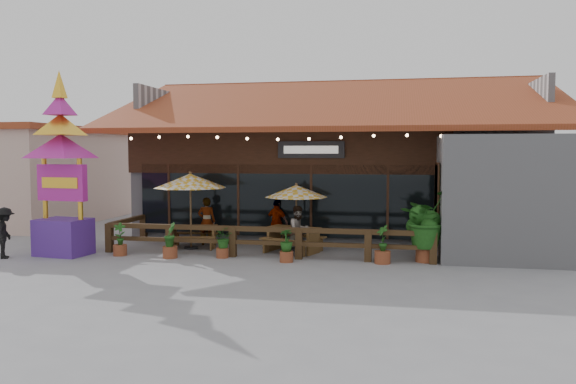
% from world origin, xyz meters
% --- Properties ---
extents(ground, '(100.00, 100.00, 0.00)m').
position_xyz_m(ground, '(0.00, 0.00, 0.00)').
color(ground, gray).
rests_on(ground, ground).
extents(restaurant_building, '(15.50, 14.73, 6.09)m').
position_xyz_m(restaurant_building, '(0.26, 6.61, 2.21)').
color(restaurant_building, '#A9A9AE').
rests_on(restaurant_building, ground).
extents(patio_railing, '(10.00, 2.60, 0.92)m').
position_xyz_m(patio_railing, '(-2.25, -0.27, 0.61)').
color(patio_railing, '#432E18').
rests_on(patio_railing, ground).
extents(neighbor_building, '(8.40, 8.40, 4.22)m').
position_xyz_m(neighbor_building, '(-15.00, 6.00, 2.14)').
color(neighbor_building, '#C7AB96').
rests_on(neighbor_building, ground).
extents(umbrella_left, '(2.91, 2.91, 2.51)m').
position_xyz_m(umbrella_left, '(-4.24, 0.61, 2.19)').
color(umbrella_left, brown).
rests_on(umbrella_left, ground).
extents(umbrella_right, '(2.47, 2.47, 2.15)m').
position_xyz_m(umbrella_right, '(-0.85, 1.03, 1.87)').
color(umbrella_right, brown).
rests_on(umbrella_right, ground).
extents(picnic_table_left, '(1.74, 1.59, 0.72)m').
position_xyz_m(picnic_table_left, '(-4.21, 0.79, 0.48)').
color(picnic_table_left, brown).
rests_on(picnic_table_left, ground).
extents(picnic_table_right, '(2.01, 1.88, 0.78)m').
position_xyz_m(picnic_table_right, '(-0.87, 0.60, 0.53)').
color(picnic_table_right, brown).
rests_on(picnic_table_right, ground).
extents(thai_sign_tower, '(2.46, 2.46, 5.96)m').
position_xyz_m(thai_sign_tower, '(-7.62, -1.20, 3.15)').
color(thai_sign_tower, '#4D2588').
rests_on(thai_sign_tower, ground).
extents(tropical_plant, '(1.93, 1.97, 2.06)m').
position_xyz_m(tropical_plant, '(3.11, -0.22, 1.18)').
color(tropical_plant, brown).
rests_on(tropical_plant, ground).
extents(diner_a, '(0.64, 0.48, 1.61)m').
position_xyz_m(diner_a, '(-3.96, 1.36, 0.81)').
color(diner_a, '#3B1F12').
rests_on(diner_a, ground).
extents(diner_b, '(0.92, 0.91, 1.50)m').
position_xyz_m(diner_b, '(-0.61, 0.10, 0.75)').
color(diner_b, '#3B1F12').
rests_on(diner_b, ground).
extents(diner_c, '(0.98, 0.78, 1.55)m').
position_xyz_m(diner_c, '(-1.63, 1.73, 0.78)').
color(diner_c, '#3B1F12').
rests_on(diner_c, ground).
extents(pedestrian, '(0.95, 1.12, 1.51)m').
position_xyz_m(pedestrian, '(-9.01, -2.01, 0.75)').
color(pedestrian, black).
rests_on(pedestrian, ground).
extents(planter_a, '(0.41, 0.41, 1.00)m').
position_xyz_m(planter_a, '(-5.90, -0.96, 0.42)').
color(planter_a, brown).
rests_on(planter_a, ground).
extents(planter_b, '(0.43, 0.43, 1.05)m').
position_xyz_m(planter_b, '(-4.26, -1.06, 0.48)').
color(planter_b, brown).
rests_on(planter_b, ground).
extents(planter_c, '(0.70, 0.67, 0.90)m').
position_xyz_m(planter_c, '(-2.76, -0.73, 0.50)').
color(planter_c, brown).
rests_on(planter_c, ground).
extents(planter_d, '(0.49, 0.49, 0.95)m').
position_xyz_m(planter_d, '(-0.77, -1.01, 0.46)').
color(planter_d, brown).
rests_on(planter_d, ground).
extents(planter_e, '(0.45, 0.47, 1.09)m').
position_xyz_m(planter_e, '(1.91, -0.70, 0.46)').
color(planter_e, brown).
rests_on(planter_e, ground).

